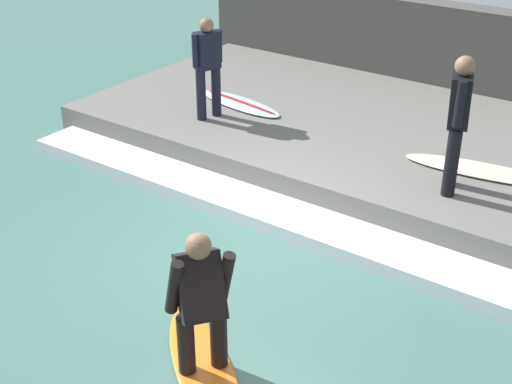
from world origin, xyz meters
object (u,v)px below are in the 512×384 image
(surfer_waiting_far, at_px, (208,63))
(surfer_riding, at_px, (201,297))
(surfboard_riding, at_px, (204,369))
(surfboard_waiting_far, at_px, (240,103))
(surfboard_waiting_near, at_px, (483,170))
(surfer_waiting_near, at_px, (458,117))

(surfer_waiting_far, bearing_deg, surfer_riding, -141.91)
(surfboard_riding, bearing_deg, surfboard_waiting_far, 33.14)
(surfer_riding, height_order, surfer_waiting_far, surfer_waiting_far)
(surfboard_riding, xyz_separation_m, surfer_riding, (0.00, -0.00, 0.82))
(surfer_riding, xyz_separation_m, surfer_waiting_far, (4.06, 3.19, 0.48))
(surfboard_waiting_far, bearing_deg, surfboard_riding, -146.86)
(surfboard_riding, height_order, surfer_waiting_far, surfer_waiting_far)
(surfboard_waiting_near, xyz_separation_m, surfer_waiting_far, (-0.56, 4.11, 0.83))
(surfer_riding, xyz_separation_m, surfboard_waiting_far, (4.75, 3.10, -0.35))
(surfboard_waiting_near, height_order, surfboard_waiting_far, surfboard_waiting_far)
(surfboard_riding, xyz_separation_m, surfer_waiting_far, (4.06, 3.19, 1.30))
(surfer_waiting_near, height_order, surfboard_waiting_far, surfer_waiting_near)
(surfer_waiting_near, xyz_separation_m, surfer_waiting_far, (0.15, 3.91, -0.10))
(surfer_waiting_near, height_order, surfer_waiting_far, surfer_waiting_near)
(surfboard_waiting_near, bearing_deg, surfer_waiting_far, 97.70)
(surfer_riding, distance_m, surfboard_waiting_far, 5.69)
(surfboard_riding, xyz_separation_m, surfer_waiting_near, (3.91, -0.73, 1.39))
(surfer_waiting_near, bearing_deg, surfer_waiting_far, 87.79)
(surfboard_waiting_near, bearing_deg, surfer_waiting_near, 164.75)
(surfboard_riding, height_order, surfboard_waiting_near, surfboard_waiting_near)
(surfboard_waiting_near, distance_m, surfboard_waiting_far, 4.03)
(surfer_riding, distance_m, surfer_waiting_near, 4.02)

